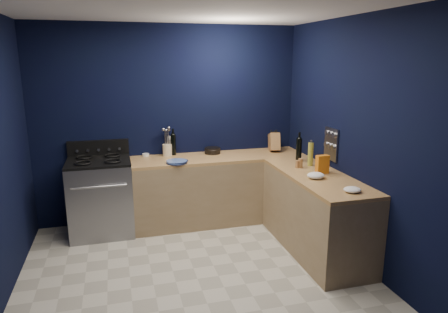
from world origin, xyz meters
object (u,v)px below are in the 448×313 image
object	(u,v)px
gas_range	(101,198)
crouton_bag	(322,164)
plate_stack	(177,162)
knife_block	(274,142)
utensil_crock	(167,150)

from	to	relation	value
gas_range	crouton_bag	xyz separation A→B (m)	(2.44, -1.10, 0.55)
plate_stack	crouton_bag	distance (m)	1.75
plate_stack	knife_block	world-z (taller)	knife_block
knife_block	plate_stack	bearing A→B (deg)	-155.85
gas_range	utensil_crock	world-z (taller)	utensil_crock
plate_stack	knife_block	size ratio (longest dim) A/B	1.06
knife_block	crouton_bag	xyz separation A→B (m)	(0.09, -1.21, -0.02)
plate_stack	knife_block	xyz separation A→B (m)	(1.42, 0.32, 0.11)
gas_range	utensil_crock	bearing A→B (deg)	14.74
plate_stack	knife_block	distance (m)	1.46
knife_block	crouton_bag	bearing A→B (deg)	-74.51
utensil_crock	crouton_bag	world-z (taller)	crouton_bag
knife_block	crouton_bag	world-z (taller)	knife_block
gas_range	plate_stack	world-z (taller)	plate_stack
plate_stack	crouton_bag	size ratio (longest dim) A/B	1.22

